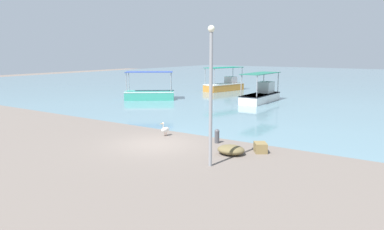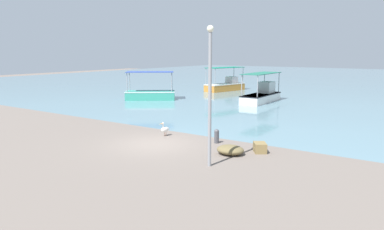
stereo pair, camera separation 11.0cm
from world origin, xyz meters
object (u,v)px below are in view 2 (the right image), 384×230
object	(u,v)px
fishing_boat_near_left	(150,94)
pelican	(165,129)
lamp_post	(210,89)
fishing_boat_far_right	(262,95)
net_pile	(230,150)
cargo_crate	(260,148)
fishing_boat_outer	(225,85)
mooring_bollard	(217,136)

from	to	relation	value
fishing_boat_near_left	pelican	bearing A→B (deg)	-46.22
fishing_boat_near_left	lamp_post	world-z (taller)	lamp_post
lamp_post	pelican	bearing A→B (deg)	146.54
fishing_boat_far_right	fishing_boat_near_left	xyz separation A→B (m)	(-9.70, -4.57, -0.11)
fishing_boat_far_right	net_pile	world-z (taller)	fishing_boat_far_right
fishing_boat_far_right	net_pile	size ratio (longest dim) A/B	4.34
lamp_post	cargo_crate	world-z (taller)	lamp_post
fishing_boat_far_right	cargo_crate	bearing A→B (deg)	-66.06
fishing_boat_far_right	lamp_post	distance (m)	20.66
lamp_post	cargo_crate	distance (m)	4.41
pelican	lamp_post	world-z (taller)	lamp_post
lamp_post	fishing_boat_near_left	bearing A→B (deg)	137.24
fishing_boat_outer	pelican	distance (m)	24.69
mooring_bollard	net_pile	world-z (taller)	mooring_bollard
fishing_boat_far_right	cargo_crate	world-z (taller)	fishing_boat_far_right
fishing_boat_near_left	mooring_bollard	bearing A→B (deg)	-38.40
mooring_bollard	cargo_crate	bearing A→B (deg)	-8.31
net_pile	fishing_boat_near_left	bearing A→B (deg)	141.17
fishing_boat_far_right	cargo_crate	size ratio (longest dim) A/B	7.48
fishing_boat_far_right	mooring_bollard	distance (m)	16.62
net_pile	mooring_bollard	bearing A→B (deg)	137.57
cargo_crate	fishing_boat_far_right	bearing A→B (deg)	113.94
fishing_boat_far_right	fishing_boat_near_left	world-z (taller)	fishing_boat_near_left
fishing_boat_outer	mooring_bollard	xyz separation A→B (m)	(12.38, -22.72, -0.25)
fishing_boat_near_left	lamp_post	bearing A→B (deg)	-42.76
net_pile	cargo_crate	bearing A→B (deg)	48.68
mooring_bollard	net_pile	distance (m)	2.21
fishing_boat_far_right	fishing_boat_outer	world-z (taller)	fishing_boat_outer
fishing_boat_near_left	cargo_crate	distance (m)	20.64
pelican	cargo_crate	distance (m)	5.84
fishing_boat_near_left	mooring_bollard	size ratio (longest dim) A/B	6.79
lamp_post	net_pile	distance (m)	3.62
fishing_boat_outer	pelican	xyz separation A→B (m)	(9.14, -22.94, -0.27)
fishing_boat_outer	net_pile	distance (m)	27.97
pelican	cargo_crate	world-z (taller)	pelican
lamp_post	cargo_crate	size ratio (longest dim) A/B	7.62
fishing_boat_outer	net_pile	size ratio (longest dim) A/B	4.35
fishing_boat_outer	cargo_crate	size ratio (longest dim) A/B	7.51
pelican	fishing_boat_outer	bearing A→B (deg)	111.73
fishing_boat_far_right	net_pile	xyz separation A→B (m)	(6.28, -17.44, -0.47)
fishing_boat_near_left	fishing_boat_outer	xyz separation A→B (m)	(1.98, 11.34, 0.07)
fishing_boat_outer	lamp_post	size ratio (longest dim) A/B	0.99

